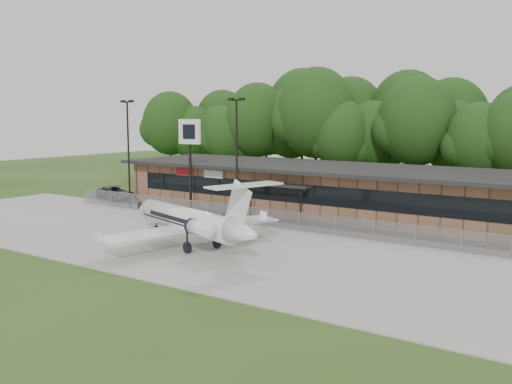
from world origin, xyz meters
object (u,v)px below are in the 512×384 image
Objects in this scene: pole_sign at (190,142)px; business_jet at (191,222)px; terminal at (330,189)px; suv at (116,193)px.

business_jet is at bearing -56.23° from pole_sign.
terminal reaches higher than suv.
terminal is at bearing 27.13° from pole_sign.
terminal is 7.79× the size of suv.
terminal is 17.71m from business_jet.
business_jet is 24.01m from suv.
business_jet is 1.73× the size of pole_sign.
business_jet reaches higher than suv.
suv is 13.01m from pole_sign.
terminal is 2.80× the size of business_jet.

